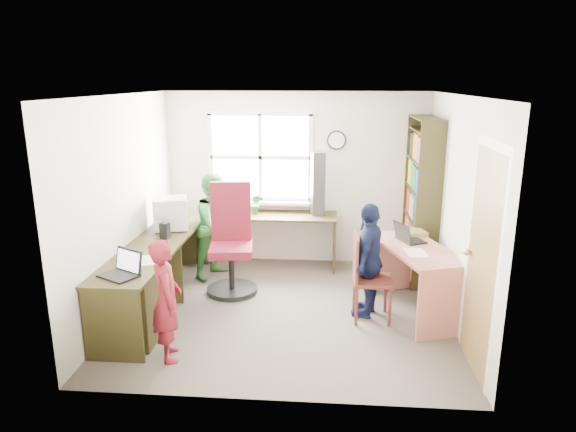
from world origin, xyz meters
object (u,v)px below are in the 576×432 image
Objects in this scene: bookshelf at (421,203)px; laptop_right at (407,237)px; swivel_chair at (231,246)px; cd_tower at (318,184)px; person_red at (167,300)px; person_green at (216,225)px; potted_plant at (256,204)px; laptop_left at (123,269)px; crt_monitor at (171,213)px; wooden_chair at (366,275)px; person_navy at (369,260)px; l_desk at (164,279)px; right_desk at (415,265)px.

laptop_right is (-0.29, -0.90, -0.18)m from bookshelf.
swivel_chair is 1.56× the size of cd_tower.
person_green reaches higher than person_red.
cd_tower reaches higher than laptop_right.
potted_plant is at bearing -31.73° from person_red.
cd_tower reaches higher than laptop_left.
crt_monitor is 2.86m from laptop_right.
wooden_chair is 2.13m from person_red.
laptop_left is 2.57m from person_navy.
crt_monitor is 0.56× the size of cd_tower.
potted_plant is at bearing -116.47° from person_navy.
l_desk is 2.19m from wooden_chair.
wooden_chair is 1.95× the size of crt_monitor.
wooden_chair is 0.81× the size of person_red.
l_desk is 1.94m from potted_plant.
swivel_chair reaches higher than l_desk.
laptop_right is 0.32× the size of person_navy.
right_desk is 2.20m from swivel_chair.
wooden_chair is (1.60, -0.68, -0.06)m from swivel_chair.
bookshelf reaches higher than person_red.
laptop_right is 0.47× the size of cd_tower.
swivel_chair is 3.04× the size of laptop_left.
l_desk is 2.76m from right_desk.
crt_monitor reaches higher than l_desk.
swivel_chair is 1.51m from cd_tower.
bookshelf reaches higher than cd_tower.
bookshelf is at bearing -5.62° from crt_monitor.
person_red is at bearing -70.39° from l_desk.
crt_monitor reaches higher than potted_plant.
person_navy reaches higher than right_desk.
swivel_chair is 0.97× the size of person_green.
potted_plant is at bearing 131.05° from wooden_chair.
right_desk is at bearing 7.62° from l_desk.
swivel_chair reaches higher than laptop_right.
bookshelf is 2.22× the size of wooden_chair.
person_red is (-2.38, -1.39, -0.24)m from laptop_right.
right_desk is at bearing -85.38° from person_red.
laptop_right is 0.29× the size of person_green.
person_navy is at bearing -44.97° from potted_plant.
crt_monitor is (-0.76, 0.06, 0.38)m from swivel_chair.
crt_monitor is at bearing 151.48° from right_desk.
cd_tower is (-1.05, 1.19, 0.36)m from laptop_right.
l_desk is 2.75m from laptop_right.
person_green reaches higher than potted_plant.
wooden_chair is at bearing -88.20° from cd_tower.
cd_tower reaches higher than right_desk.
person_red is at bearing -42.05° from person_navy.
laptop_right is 1.49× the size of potted_plant.
crt_monitor is (-2.35, 0.74, 0.44)m from wooden_chair.
person_navy is at bearing 7.04° from l_desk.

